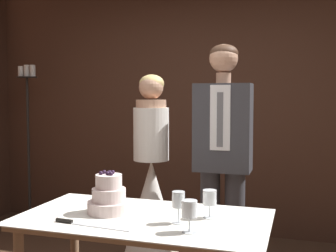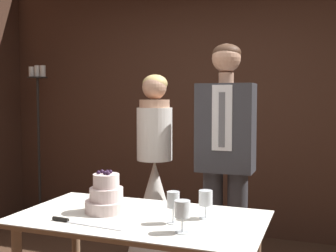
% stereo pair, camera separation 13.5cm
% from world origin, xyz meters
% --- Properties ---
extents(wall_back, '(5.29, 0.12, 2.85)m').
position_xyz_m(wall_back, '(0.00, 2.18, 1.43)').
color(wall_back, '#472B1E').
rests_on(wall_back, ground_plane).
extents(cake_table, '(1.40, 0.77, 0.75)m').
position_xyz_m(cake_table, '(0.04, -0.01, 0.66)').
color(cake_table, '#8E6B4C').
rests_on(cake_table, ground_plane).
extents(tiered_cake, '(0.25, 0.25, 0.25)m').
position_xyz_m(tiered_cake, '(-0.18, 0.01, 0.84)').
color(tiered_cake, beige).
rests_on(tiered_cake, cake_table).
extents(cake_knife, '(0.44, 0.06, 0.02)m').
position_xyz_m(cake_knife, '(-0.24, -0.25, 0.76)').
color(cake_knife, silver).
rests_on(cake_knife, cake_table).
extents(wine_glass_near, '(0.07, 0.07, 0.17)m').
position_xyz_m(wine_glass_near, '(0.26, -0.07, 0.87)').
color(wine_glass_near, silver).
rests_on(wine_glass_near, cake_table).
extents(wine_glass_middle, '(0.08, 0.08, 0.16)m').
position_xyz_m(wine_glass_middle, '(0.40, 0.08, 0.86)').
color(wine_glass_middle, silver).
rests_on(wine_glass_middle, cake_table).
extents(wine_glass_far, '(0.08, 0.08, 0.16)m').
position_xyz_m(wine_glass_far, '(0.36, -0.20, 0.86)').
color(wine_glass_far, silver).
rests_on(wine_glass_far, cake_table).
extents(bride, '(0.54, 0.54, 1.60)m').
position_xyz_m(bride, '(-0.24, 0.92, 0.58)').
color(bride, white).
rests_on(bride, ground_plane).
extents(groom, '(0.42, 0.25, 1.81)m').
position_xyz_m(groom, '(0.33, 0.92, 1.02)').
color(groom, '#38383D').
rests_on(groom, ground_plane).
extents(candle_stand, '(0.28, 0.28, 1.77)m').
position_xyz_m(candle_stand, '(-1.97, 1.74, 0.90)').
color(candle_stand, black).
rests_on(candle_stand, ground_plane).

